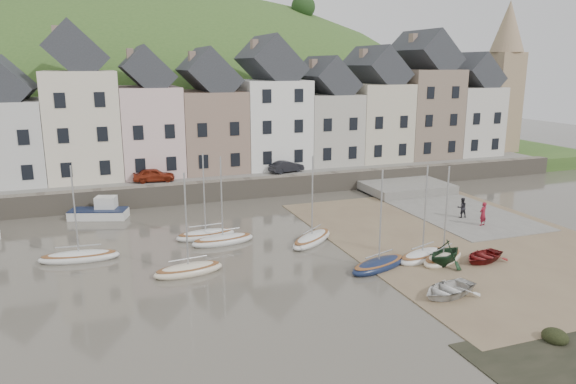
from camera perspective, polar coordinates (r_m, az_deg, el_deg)
name	(u,v)px	position (r m, az deg, el deg)	size (l,w,h in m)	color
ground	(320,258)	(34.49, 3.42, -7.04)	(160.00, 160.00, 0.00)	#4E493D
quay_land	(213,163)	(63.97, -7.96, 3.13)	(90.00, 30.00, 1.50)	#365622
quay_street	(238,174)	(52.82, -5.36, 1.91)	(70.00, 7.00, 0.10)	slate
seawall	(248,188)	(49.65, -4.32, 0.42)	(70.00, 1.20, 1.80)	slate
beach	(463,239)	(39.92, 18.14, -4.78)	(18.00, 26.00, 0.06)	brown
slipway	(442,206)	(48.36, 16.12, -1.47)	(8.00, 18.00, 0.12)	slate
hillside	(154,245)	(94.86, -14.15, -5.45)	(134.40, 84.00, 84.00)	#365622
townhouse_terrace	(245,112)	(55.80, -4.65, 8.53)	(61.05, 8.00, 13.93)	silver
church_spire	(504,73)	(71.62, 22.08, 11.68)	(4.00, 4.00, 18.00)	#997F60
sailboat_0	(79,256)	(36.43, -21.37, -6.41)	(5.04, 1.96, 6.32)	silver
sailboat_1	(206,234)	(38.62, -8.77, -4.50)	(4.35, 1.80, 6.32)	silver
sailboat_2	(188,270)	(32.42, -10.57, -8.13)	(4.34, 2.00, 6.32)	beige
sailboat_3	(223,240)	(37.35, -6.96, -5.07)	(4.59, 1.98, 6.32)	silver
sailboat_4	(312,239)	(37.31, 2.56, -5.00)	(4.59, 4.15, 6.32)	silver
sailboat_5	(379,265)	(33.10, 9.65, -7.63)	(4.69, 2.91, 6.32)	#131D3B
sailboat_6	(422,256)	(35.12, 14.12, -6.60)	(4.30, 2.74, 6.32)	silver
sailboat_7	(443,258)	(35.08, 16.18, -6.75)	(4.12, 3.02, 6.32)	beige
motorboat_2	(100,211)	(45.57, -19.37, -1.92)	(4.81, 3.04, 1.70)	silver
rowboat_white	(448,289)	(30.11, 16.69, -9.89)	(2.47, 3.46, 0.72)	silver
rowboat_green	(445,253)	(34.31, 16.40, -6.22)	(2.54, 2.95, 1.55)	black
rowboat_red	(483,256)	(35.80, 20.07, -6.44)	(2.23, 3.13, 0.65)	maroon
person_red	(483,214)	(43.15, 20.07, -2.20)	(0.66, 0.44, 1.82)	maroon
person_dark	(462,208)	(44.88, 18.05, -1.59)	(0.79, 0.61, 1.62)	black
car_left	(154,175)	(50.33, -14.11, 1.77)	(1.49, 3.71, 1.26)	maroon
car_right	(286,167)	(53.12, -0.16, 2.73)	(1.24, 3.56, 1.17)	black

